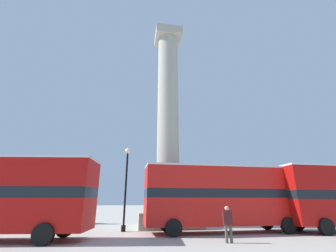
% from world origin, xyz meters
% --- Properties ---
extents(ground_plane, '(200.00, 200.00, 0.00)m').
position_xyz_m(ground_plane, '(0.00, 0.00, 0.00)').
color(ground_plane, '#ADA89E').
extents(monument_column, '(4.87, 4.87, 20.17)m').
position_xyz_m(monument_column, '(0.00, 0.00, 7.49)').
color(monument_column, '#A39E8E').
rests_on(monument_column, ground_plane).
extents(bus_a, '(10.76, 3.01, 4.29)m').
position_xyz_m(bus_a, '(3.23, -4.27, 2.37)').
color(bus_a, red).
rests_on(bus_a, ground_plane).
extents(equestrian_statue, '(4.41, 4.02, 5.57)m').
position_xyz_m(equestrian_statue, '(-10.31, 4.02, 1.47)').
color(equestrian_statue, '#A39E8E').
rests_on(equestrian_statue, ground_plane).
extents(street_lamp, '(0.41, 0.41, 5.78)m').
position_xyz_m(street_lamp, '(-3.46, -2.67, 3.16)').
color(street_lamp, black).
rests_on(street_lamp, ground_plane).
extents(pedestrian_near_lamp, '(0.46, 0.23, 1.73)m').
position_xyz_m(pedestrian_near_lamp, '(1.96, -7.87, 0.98)').
color(pedestrian_near_lamp, '#4C473D').
rests_on(pedestrian_near_lamp, ground_plane).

